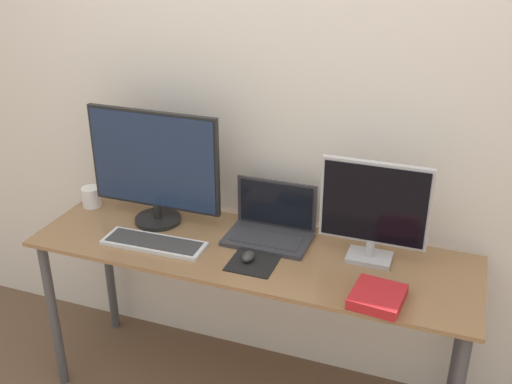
{
  "coord_description": "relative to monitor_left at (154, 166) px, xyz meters",
  "views": [
    {
      "loc": [
        0.75,
        -1.71,
        2.03
      ],
      "look_at": [
        0.01,
        0.31,
        1.02
      ],
      "focal_mm": 42.0,
      "sensor_mm": 36.0,
      "label": 1
    }
  ],
  "objects": [
    {
      "name": "book",
      "position": [
        1.03,
        -0.27,
        -0.25
      ],
      "size": [
        0.19,
        0.21,
        0.04
      ],
      "color": "red",
      "rests_on": "desk"
    },
    {
      "name": "mouse",
      "position": [
        0.5,
        -0.18,
        -0.24
      ],
      "size": [
        0.04,
        0.07,
        0.04
      ],
      "color": "#333333",
      "rests_on": "mousepad"
    },
    {
      "name": "monitor_right",
      "position": [
        0.95,
        0.0,
        -0.04
      ],
      "size": [
        0.42,
        0.12,
        0.42
      ],
      "color": "#B2B2B7",
      "rests_on": "desk"
    },
    {
      "name": "keyboard",
      "position": [
        0.09,
        -0.19,
        -0.26
      ],
      "size": [
        0.44,
        0.15,
        0.02
      ],
      "color": "silver",
      "rests_on": "desk"
    },
    {
      "name": "mousepad",
      "position": [
        0.52,
        -0.18,
        -0.26
      ],
      "size": [
        0.18,
        0.19,
        0.0
      ],
      "color": "black",
      "rests_on": "desk"
    },
    {
      "name": "desk",
      "position": [
        0.47,
        -0.09,
        -0.37
      ],
      "size": [
        1.84,
        0.55,
        0.78
      ],
      "color": "olive",
      "rests_on": "ground_plane"
    },
    {
      "name": "mug",
      "position": [
        -0.37,
        0.03,
        -0.22
      ],
      "size": [
        0.09,
        0.09,
        0.09
      ],
      "color": "white",
      "rests_on": "desk"
    },
    {
      "name": "laptop",
      "position": [
        0.52,
        0.04,
        -0.21
      ],
      "size": [
        0.35,
        0.23,
        0.23
      ],
      "color": "#333338",
      "rests_on": "desk"
    },
    {
      "name": "wall_back",
      "position": [
        0.47,
        0.25,
        0.21
      ],
      "size": [
        7.0,
        0.05,
        2.5
      ],
      "color": "silver",
      "rests_on": "ground_plane"
    },
    {
      "name": "monitor_left",
      "position": [
        0.0,
        0.0,
        0.0
      ],
      "size": [
        0.6,
        0.21,
        0.51
      ],
      "color": "black",
      "rests_on": "desk"
    }
  ]
}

